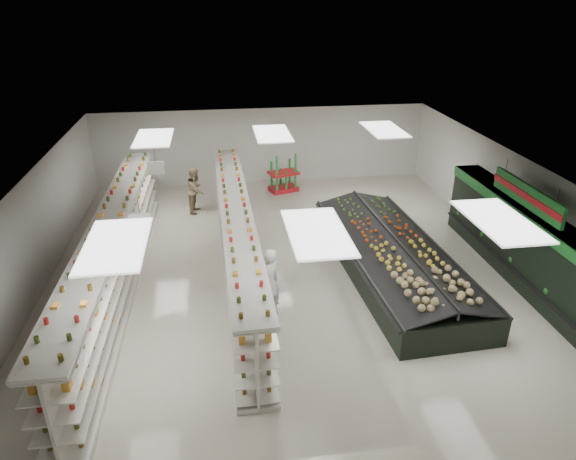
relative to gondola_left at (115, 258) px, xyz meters
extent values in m
plane|color=beige|center=(4.87, 0.37, -0.98)|extent=(16.00, 16.00, 0.00)
cube|color=white|center=(4.87, 0.37, 2.22)|extent=(14.00, 16.00, 0.02)
cube|color=silver|center=(4.87, 8.37, 0.62)|extent=(14.00, 0.02, 3.20)
cube|color=silver|center=(4.87, -7.63, 0.62)|extent=(14.00, 0.02, 3.20)
cube|color=silver|center=(-2.13, 0.37, 0.62)|extent=(0.02, 16.00, 3.20)
cube|color=silver|center=(11.87, 0.37, 0.62)|extent=(0.02, 16.00, 3.20)
cube|color=black|center=(11.42, -1.13, 0.12)|extent=(0.80, 8.00, 2.20)
cube|color=#1E732C|center=(11.40, -1.13, 1.07)|extent=(0.85, 8.00, 0.30)
cube|color=black|center=(11.17, -1.13, -0.43)|extent=(0.55, 7.80, 0.15)
cube|color=silver|center=(11.27, -1.13, 0.37)|extent=(0.45, 7.70, 0.03)
cube|color=silver|center=(11.27, -1.13, 0.67)|extent=(0.45, 7.70, 0.03)
cube|color=white|center=(1.07, -1.63, 1.77)|extent=(0.50, 0.06, 0.40)
cube|color=red|center=(1.07, -1.63, 1.77)|extent=(0.52, 0.02, 0.12)
cylinder|color=black|center=(1.07, -1.63, 2.07)|extent=(0.01, 0.01, 0.50)
cube|color=white|center=(1.07, 2.37, 1.77)|extent=(0.50, 0.06, 0.40)
cube|color=red|center=(1.07, 2.37, 1.77)|extent=(0.52, 0.02, 0.12)
cylinder|color=black|center=(1.07, 2.37, 2.07)|extent=(0.01, 0.01, 0.50)
cube|color=#1E732C|center=(11.12, -1.13, 1.67)|extent=(0.10, 3.20, 0.60)
cube|color=red|center=(11.06, -1.13, 1.67)|extent=(0.03, 3.20, 0.18)
cylinder|color=black|center=(11.12, -2.33, 2.07)|extent=(0.01, 0.01, 0.50)
cylinder|color=black|center=(11.12, 0.07, 2.07)|extent=(0.01, 0.01, 0.50)
cube|color=silver|center=(0.00, 0.00, -0.92)|extent=(1.08, 12.37, 0.12)
cube|color=silver|center=(0.00, 0.00, 0.05)|extent=(0.22, 12.36, 2.06)
cube|color=silver|center=(0.00, 0.00, 1.12)|extent=(1.08, 12.37, 0.08)
cube|color=silver|center=(-0.24, 0.00, -0.80)|extent=(0.61, 12.26, 0.03)
cube|color=silver|center=(-0.24, 0.00, -0.35)|extent=(0.61, 12.26, 0.03)
cube|color=silver|center=(-0.24, 0.00, 0.10)|extent=(0.61, 12.26, 0.03)
cube|color=silver|center=(-0.24, 0.00, 0.55)|extent=(0.61, 12.26, 0.03)
cube|color=silver|center=(-0.24, 0.00, 1.00)|extent=(0.61, 12.26, 0.03)
cube|color=silver|center=(0.24, 0.00, -0.80)|extent=(0.61, 12.26, 0.03)
cube|color=silver|center=(0.24, 0.00, -0.35)|extent=(0.61, 12.26, 0.03)
cube|color=silver|center=(0.24, 0.00, 0.10)|extent=(0.61, 12.26, 0.03)
cube|color=silver|center=(0.24, 0.00, 0.55)|extent=(0.61, 12.26, 0.03)
cube|color=silver|center=(0.24, 0.00, 1.00)|extent=(0.61, 12.26, 0.03)
cube|color=silver|center=(3.37, 0.65, -0.92)|extent=(1.06, 11.77, 0.12)
cube|color=silver|center=(3.37, 0.65, 0.00)|extent=(0.24, 11.76, 1.96)
cube|color=silver|center=(3.37, 0.65, 1.02)|extent=(1.06, 11.77, 0.08)
cube|color=silver|center=(3.14, 0.65, -0.81)|extent=(0.61, 11.67, 0.03)
cube|color=silver|center=(3.14, 0.65, -0.38)|extent=(0.61, 11.67, 0.03)
cube|color=silver|center=(3.14, 0.65, 0.05)|extent=(0.61, 11.67, 0.03)
cube|color=silver|center=(3.14, 0.65, 0.48)|extent=(0.61, 11.67, 0.03)
cube|color=silver|center=(3.14, 0.65, 0.91)|extent=(0.61, 11.67, 0.03)
cube|color=silver|center=(3.59, 0.65, -0.81)|extent=(0.61, 11.67, 0.03)
cube|color=silver|center=(3.59, 0.65, -0.38)|extent=(0.61, 11.67, 0.03)
cube|color=silver|center=(3.59, 0.65, 0.05)|extent=(0.61, 11.67, 0.03)
cube|color=silver|center=(3.59, 0.65, 0.48)|extent=(0.61, 11.67, 0.03)
cube|color=silver|center=(3.59, 0.65, 0.91)|extent=(0.61, 11.67, 0.03)
cube|color=black|center=(7.90, -0.13, -0.59)|extent=(3.08, 7.95, 0.78)
cube|color=#262626|center=(6.61, -0.20, -0.18)|extent=(0.47, 7.81, 0.07)
cube|color=#262626|center=(9.20, -0.07, -0.18)|extent=(0.47, 7.81, 0.07)
cube|color=black|center=(7.21, -0.17, -0.07)|extent=(1.83, 7.77, 0.40)
cube|color=black|center=(8.60, -0.10, -0.07)|extent=(1.83, 7.77, 0.40)
cube|color=#262626|center=(7.90, -0.13, 0.04)|extent=(0.45, 7.70, 0.28)
cube|color=red|center=(5.61, 7.08, -0.89)|extent=(1.28, 1.04, 0.19)
cube|color=red|center=(5.61, 7.08, -0.20)|extent=(1.34, 1.10, 0.09)
imported|color=white|center=(4.03, -1.87, -0.02)|extent=(0.84, 0.79, 1.92)
imported|color=tan|center=(2.07, 5.37, -0.13)|extent=(0.70, 0.93, 1.70)
camera|label=1|loc=(2.93, -12.93, 6.68)|focal=32.00mm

